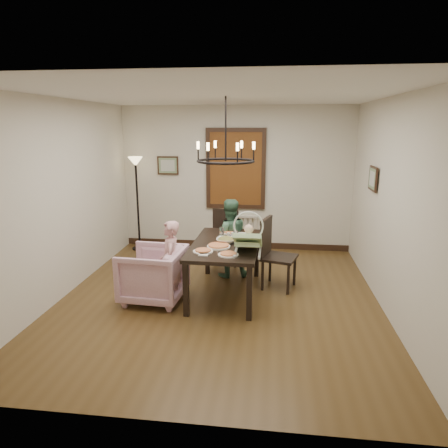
% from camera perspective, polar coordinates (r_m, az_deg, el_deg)
% --- Properties ---
extents(room_shell, '(4.51, 5.00, 2.81)m').
position_cam_1_polar(room_shell, '(5.78, -0.26, 3.72)').
color(room_shell, brown).
rests_on(room_shell, ground).
extents(dining_table, '(0.97, 1.69, 0.78)m').
position_cam_1_polar(dining_table, '(5.76, 0.23, -3.54)').
color(dining_table, black).
rests_on(dining_table, room_shell).
extents(chair_far, '(0.55, 0.55, 1.04)m').
position_cam_1_polar(chair_far, '(6.77, -0.36, -2.41)').
color(chair_far, black).
rests_on(chair_far, room_shell).
extents(chair_right, '(0.60, 0.60, 1.09)m').
position_cam_1_polar(chair_right, '(6.08, 7.93, -4.22)').
color(chair_right, black).
rests_on(chair_right, room_shell).
extents(armchair, '(0.91, 0.89, 0.77)m').
position_cam_1_polar(armchair, '(5.75, -10.09, -7.09)').
color(armchair, '#ECB4CC').
rests_on(armchair, room_shell).
extents(elderly_woman, '(0.31, 0.40, 0.97)m').
position_cam_1_polar(elderly_woman, '(5.62, -7.64, -6.41)').
color(elderly_woman, '#D6979A').
rests_on(elderly_woman, room_shell).
extents(seated_man, '(0.61, 0.54, 1.07)m').
position_cam_1_polar(seated_man, '(6.51, 0.71, -2.97)').
color(seated_man, '#427053').
rests_on(seated_man, room_shell).
extents(baby_bouncer, '(0.42, 0.58, 0.38)m').
position_cam_1_polar(baby_bouncer, '(5.26, 3.45, -2.14)').
color(baby_bouncer, '#B3DB97').
rests_on(baby_bouncer, dining_table).
extents(salad_bowl, '(0.34, 0.34, 0.08)m').
position_cam_1_polar(salad_bowl, '(5.73, 0.31, -2.31)').
color(salad_bowl, white).
rests_on(salad_bowl, dining_table).
extents(pizza_platter, '(0.32, 0.32, 0.04)m').
position_cam_1_polar(pizza_platter, '(5.53, -0.77, -3.14)').
color(pizza_platter, tan).
rests_on(pizza_platter, dining_table).
extents(drinking_glass, '(0.06, 0.06, 0.12)m').
position_cam_1_polar(drinking_glass, '(5.82, 1.77, -1.86)').
color(drinking_glass, silver).
rests_on(drinking_glass, dining_table).
extents(window_blinds, '(1.00, 0.03, 1.40)m').
position_cam_1_polar(window_blinds, '(7.81, 1.68, 7.87)').
color(window_blinds, brown).
rests_on(window_blinds, room_shell).
extents(radiator, '(0.92, 0.12, 0.62)m').
position_cam_1_polar(radiator, '(8.06, 1.63, -0.98)').
color(radiator, silver).
rests_on(radiator, room_shell).
extents(picture_back, '(0.42, 0.03, 0.36)m').
position_cam_1_polar(picture_back, '(8.06, -8.02, 8.28)').
color(picture_back, black).
rests_on(picture_back, room_shell).
extents(picture_right, '(0.03, 0.42, 0.36)m').
position_cam_1_polar(picture_right, '(6.40, 20.52, 6.10)').
color(picture_right, black).
rests_on(picture_right, room_shell).
extents(floor_lamp, '(0.30, 0.30, 1.80)m').
position_cam_1_polar(floor_lamp, '(8.02, -12.23, 2.66)').
color(floor_lamp, black).
rests_on(floor_lamp, room_shell).
extents(chandelier, '(0.80, 0.80, 0.04)m').
position_cam_1_polar(chandelier, '(5.51, 0.24, 8.98)').
color(chandelier, black).
rests_on(chandelier, room_shell).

